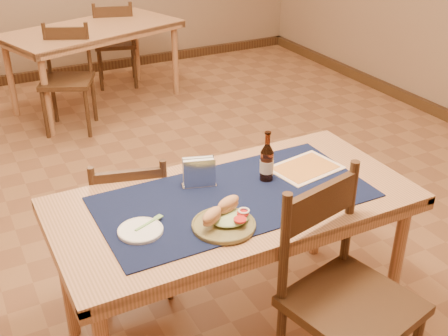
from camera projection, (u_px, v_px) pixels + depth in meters
name	position (u px, v px, depth m)	size (l,w,h in m)	color
room	(159.00, 12.00, 2.79)	(6.04, 7.04, 2.84)	#936340
main_table	(234.00, 213.00, 2.51)	(1.60, 0.80, 0.75)	tan
placemat	(234.00, 197.00, 2.47)	(1.20, 0.60, 0.01)	#0F1337
baseboard	(171.00, 236.00, 3.43)	(6.00, 7.00, 0.10)	#422B17
back_table	(93.00, 36.00, 5.18)	(1.75, 1.24, 0.75)	tan
chair_main_far	(132.00, 221.00, 2.88)	(0.47, 0.47, 0.83)	#422B17
chair_main_near	(344.00, 295.00, 2.26)	(0.55, 0.55, 0.99)	#422B17
chair_back_near	(67.00, 77.00, 4.78)	(0.54, 0.54, 0.89)	#422B17
chair_back_far	(115.00, 42.00, 5.76)	(0.51, 0.51, 0.89)	#422B17
sandwich_plate	(225.00, 220.00, 2.26)	(0.26, 0.26, 0.10)	olive
side_plate	(140.00, 230.00, 2.22)	(0.18, 0.18, 0.02)	white
fork	(151.00, 221.00, 2.27)	(0.14, 0.07, 0.00)	#7AB965
beer_bottle	(267.00, 162.00, 2.57)	(0.06, 0.06, 0.24)	#4E200D
napkin_holder	(199.00, 173.00, 2.53)	(0.16, 0.10, 0.14)	silver
menu_card	(305.00, 168.00, 2.70)	(0.36, 0.29, 0.01)	#FFE0C0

